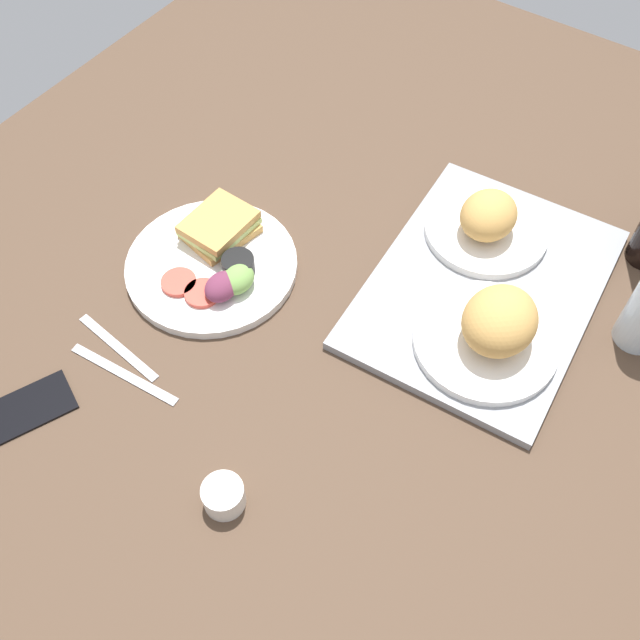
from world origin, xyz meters
The scene contains 9 objects.
ground_plane centered at (0.00, 0.00, -1.50)cm, with size 190.00×150.00×3.00cm, color #4C3828.
serving_tray centered at (-19.72, 19.75, 0.80)cm, with size 45.00×33.00×1.60cm, color gray.
bread_plate_near centered at (-29.24, 14.78, 4.49)cm, with size 20.48×20.48×8.41cm.
bread_plate_far centered at (-10.24, 25.29, 5.34)cm, with size 21.63×21.63×9.75cm.
plate_with_salad centered at (0.46, -18.50, 1.74)cm, with size 27.83×27.83×5.40cm.
espresso_cup centered at (30.99, 7.58, 2.00)cm, with size 5.60×5.60×4.00cm, color silver.
fork centered at (21.13, -20.92, 0.25)cm, with size 17.00×1.40×0.50cm, color #B7B7BC.
knife centered at (24.13, -16.92, 0.25)cm, with size 19.00×1.40×0.50cm, color #B7B7BC.
cell_phone centered at (36.81, -24.69, 0.40)cm, with size 14.40×7.20×0.80cm, color black.
Camera 1 is at (53.25, 37.93, 92.67)cm, focal length 40.92 mm.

